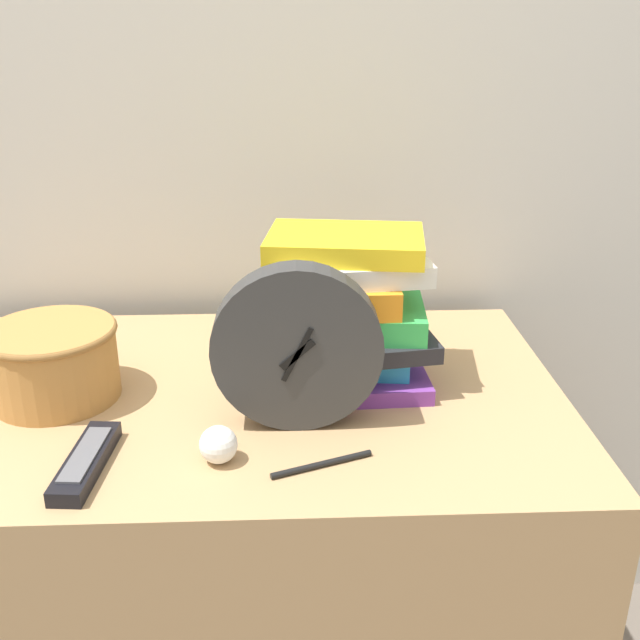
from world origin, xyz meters
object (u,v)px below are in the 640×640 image
book_stack (344,312)px  crumpled_paper_ball (218,445)px  pen (322,464)px  tv_remote (86,461)px  basket (53,360)px  desk_clock (297,348)px

book_stack → crumpled_paper_ball: book_stack is taller
book_stack → pen: size_ratio=2.01×
book_stack → crumpled_paper_ball: bearing=-127.7°
book_stack → tv_remote: size_ratio=1.55×
tv_remote → pen: tv_remote is taller
pen → basket: bearing=152.1°
pen → tv_remote: bearing=178.3°
crumpled_paper_ball → pen: 0.13m
desk_clock → pen: size_ratio=1.77×
desk_clock → tv_remote: desk_clock is taller
desk_clock → book_stack: desk_clock is taller
tv_remote → pen: 0.29m
desk_clock → pen: bearing=-75.4°
book_stack → pen: bearing=-100.4°
tv_remote → pen: bearing=-1.7°
basket → crumpled_paper_ball: bearing=-36.0°
basket → pen: 0.44m
basket → tv_remote: bearing=-65.3°
crumpled_paper_ball → desk_clock: bearing=41.6°
desk_clock → book_stack: bearing=61.7°
pen → desk_clock: bearing=104.6°
basket → book_stack: bearing=5.5°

